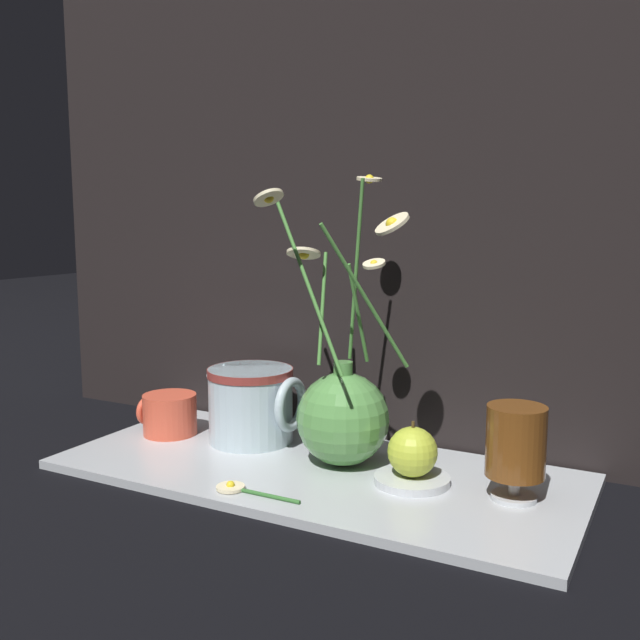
% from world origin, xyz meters
% --- Properties ---
extents(ground_plane, '(6.00, 6.00, 0.00)m').
position_xyz_m(ground_plane, '(0.00, 0.00, 0.00)').
color(ground_plane, black).
extents(shelf, '(0.71, 0.32, 0.01)m').
position_xyz_m(shelf, '(0.00, 0.00, 0.01)').
color(shelf, '#B2B7BC').
rests_on(shelf, ground_plane).
extents(backdrop_wall, '(1.21, 0.02, 1.10)m').
position_xyz_m(backdrop_wall, '(0.00, 0.17, 0.55)').
color(backdrop_wall, black).
rests_on(backdrop_wall, ground_plane).
extents(vase_with_flowers, '(0.21, 0.21, 0.39)m').
position_xyz_m(vase_with_flowers, '(0.03, 0.03, 0.08)').
color(vase_with_flowers, '#59994C').
rests_on(vase_with_flowers, shelf).
extents(yellow_mug, '(0.09, 0.08, 0.06)m').
position_xyz_m(yellow_mug, '(-0.27, 0.03, 0.04)').
color(yellow_mug, '#DB5138').
rests_on(yellow_mug, shelf).
extents(ceramic_pitcher, '(0.15, 0.13, 0.12)m').
position_xyz_m(ceramic_pitcher, '(-0.14, 0.06, 0.07)').
color(ceramic_pitcher, silver).
rests_on(ceramic_pitcher, shelf).
extents(tea_glass, '(0.07, 0.07, 0.12)m').
position_xyz_m(tea_glass, '(0.27, 0.01, 0.08)').
color(tea_glass, silver).
rests_on(tea_glass, shelf).
extents(saucer_plate, '(0.10, 0.10, 0.01)m').
position_xyz_m(saucer_plate, '(0.14, 0.01, 0.02)').
color(saucer_plate, silver).
rests_on(saucer_plate, shelf).
extents(orange_fruit, '(0.06, 0.06, 0.07)m').
position_xyz_m(orange_fruit, '(0.14, 0.01, 0.05)').
color(orange_fruit, '#B7C638').
rests_on(orange_fruit, saucer_plate).
extents(loose_daisy, '(0.12, 0.04, 0.01)m').
position_xyz_m(loose_daisy, '(-0.04, -0.12, 0.02)').
color(loose_daisy, '#336B2D').
rests_on(loose_daisy, shelf).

